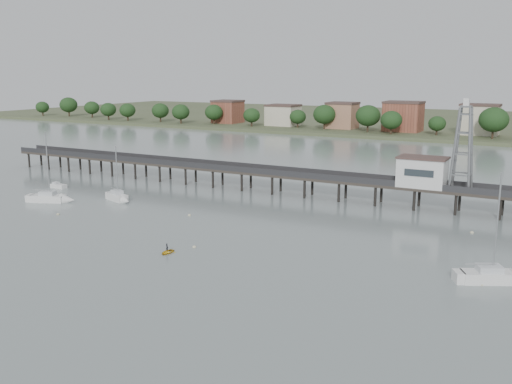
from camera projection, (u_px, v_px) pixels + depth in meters
ground_plane at (55, 297)px, 61.17m from camera, size 500.00×500.00×0.00m
pier at (292, 176)px, 111.93m from camera, size 150.00×5.00×5.50m
pier_building at (422, 172)px, 99.61m from camera, size 8.40×5.40×5.30m
lattice_tower at (463, 149)px, 95.65m from camera, size 3.20×3.20×15.50m
sailboat_b at (120, 198)px, 106.58m from camera, size 6.80×3.87×10.96m
sailboat_a at (55, 199)px, 106.08m from camera, size 8.69×5.28×13.82m
sailboat_d at (500, 277)px, 65.42m from camera, size 8.40×5.93×13.59m
white_tender at (58, 186)px, 119.06m from camera, size 3.57×1.55×1.38m
yellow_dinghy at (167, 253)px, 76.16m from camera, size 1.69×0.50×2.36m
dinghy_occupant at (167, 253)px, 76.16m from camera, size 0.65×1.16×0.26m
mooring_buoys at (219, 228)px, 87.87m from camera, size 76.99×26.61×0.39m
far_shore at (456, 122)px, 266.59m from camera, size 500.00×170.00×10.40m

